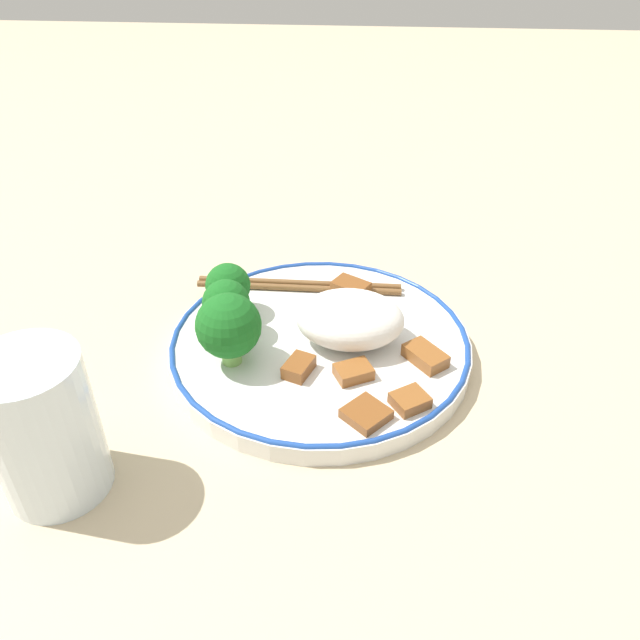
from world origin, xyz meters
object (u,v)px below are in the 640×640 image
broccoli_back_right (229,327)px  drinking_glass (43,428)px  broccoli_back_left (228,287)px  chopsticks (299,285)px  plate (320,344)px  broccoli_back_center (226,306)px

broccoli_back_right → drinking_glass: drinking_glass is taller
broccoli_back_left → broccoli_back_right: broccoli_back_right is taller
broccoli_back_left → broccoli_back_right: (-0.02, 0.07, 0.01)m
broccoli_back_left → broccoli_back_right: 0.07m
chopsticks → drinking_glass: drinking_glass is taller
drinking_glass → chopsticks: bearing=-120.5°
plate → drinking_glass: 0.24m
plate → chopsticks: chopsticks is taller
broccoli_back_left → broccoli_back_center: 0.04m
chopsticks → drinking_glass: (0.14, 0.24, 0.04)m
plate → chopsticks: (0.03, -0.08, 0.01)m
plate → drinking_glass: size_ratio=2.41×
plate → broccoli_back_left: (0.09, -0.03, 0.04)m
broccoli_back_right → broccoli_back_left: bearing=-77.7°
drinking_glass → broccoli_back_center: bearing=-118.9°
broccoli_back_center → chopsticks: (-0.05, -0.08, -0.03)m
plate → broccoli_back_right: bearing=28.1°
broccoli_back_center → broccoli_back_right: broccoli_back_right is taller
broccoli_back_center → broccoli_back_right: size_ratio=0.84×
broccoli_back_right → chopsticks: 0.13m
broccoli_back_center → broccoli_back_right: 0.04m
broccoli_back_center → chopsticks: bearing=-123.3°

